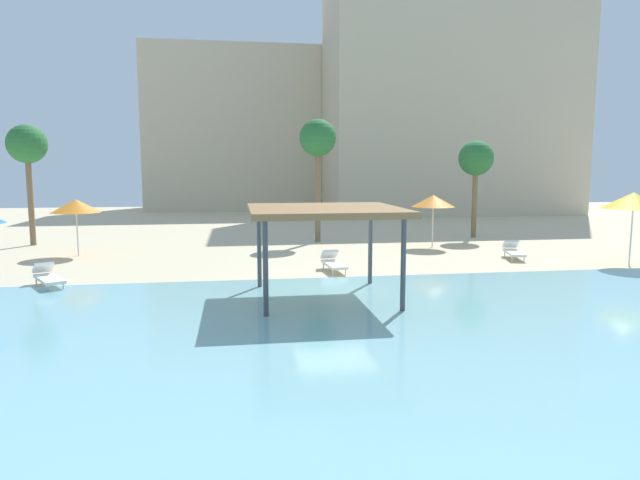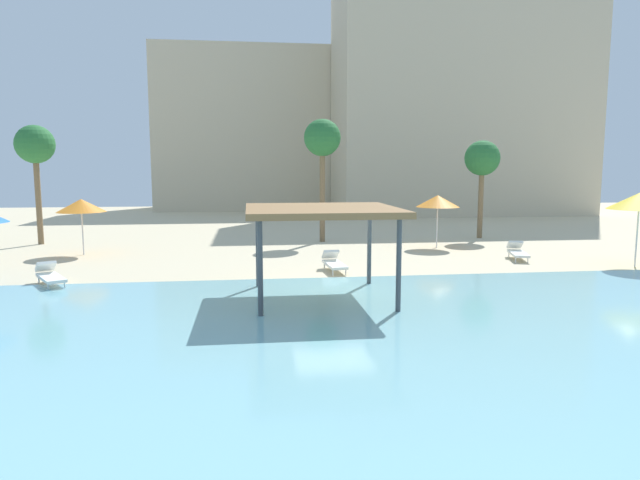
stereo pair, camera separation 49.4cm
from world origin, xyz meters
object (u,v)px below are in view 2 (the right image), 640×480
Objects in this scene: beach_umbrella_yellow_0 at (639,201)px; beach_umbrella_orange_3 at (81,206)px; palm_tree_2 at (322,141)px; beach_umbrella_orange_1 at (438,201)px; lounge_chair_1 at (517,251)px; shade_pavilion at (322,213)px; lounge_chair_0 at (334,262)px; lounge_chair_2 at (50,275)px; palm_tree_1 at (482,160)px; palm_tree_0 at (35,147)px.

beach_umbrella_yellow_0 reaches higher than beach_umbrella_orange_3.
beach_umbrella_yellow_0 is at bearing -38.69° from palm_tree_2.
beach_umbrella_yellow_0 reaches higher than beach_umbrella_orange_1.
beach_umbrella_yellow_0 is at bearing 73.93° from lounge_chair_1.
shade_pavilion reaches higher than lounge_chair_0.
palm_tree_2 is (10.34, 9.69, 4.89)m from lounge_chair_2.
beach_umbrella_yellow_0 is 1.49× the size of lounge_chair_0.
beach_umbrella_orange_3 is 1.28× the size of lounge_chair_0.
palm_tree_1 is (-2.38, 9.36, 1.70)m from beach_umbrella_yellow_0.
shade_pavilion is 0.69× the size of palm_tree_2.
palm_tree_1 is (9.47, 8.77, 3.94)m from lounge_chair_0.
shade_pavilion is 18.68m from palm_tree_0.
shade_pavilion is 2.24× the size of lounge_chair_2.
lounge_chair_2 is 0.37× the size of palm_tree_1.
shade_pavilion reaches higher than lounge_chair_1.
shade_pavilion is at bearing -47.21° from palm_tree_0.
beach_umbrella_orange_1 is at bearing 55.02° from shade_pavilion.
lounge_chair_0 is at bearing -26.68° from beach_umbrella_orange_3.
beach_umbrella_yellow_0 is at bearing -14.68° from beach_umbrella_orange_3.
lounge_chair_1 is 18.05m from lounge_chair_2.
shade_pavilion is 16.94m from palm_tree_1.
lounge_chair_0 is 0.36× the size of palm_tree_1.
palm_tree_0 is 1.12× the size of palm_tree_1.
lounge_chair_2 is (-17.80, -3.01, 0.00)m from lounge_chair_1.
shade_pavilion is 13.44m from beach_umbrella_yellow_0.
lounge_chair_1 is at bearing -41.86° from palm_tree_2.
beach_umbrella_orange_1 reaches higher than lounge_chair_2.
beach_umbrella_orange_1 is at bearing 83.70° from lounge_chair_2.
palm_tree_1 is at bearing 87.82° from lounge_chair_2.
shade_pavilion is at bearing -45.73° from beach_umbrella_orange_3.
palm_tree_2 reaches higher than shade_pavilion.
lounge_chair_0 is 9.72m from palm_tree_2.
beach_umbrella_orange_1 is 8.30m from lounge_chair_0.
palm_tree_0 is at bearing 132.79° from shade_pavilion.
palm_tree_0 is (-12.59, 13.60, 2.33)m from shade_pavilion.
beach_umbrella_orange_1 is at bearing 128.62° from lounge_chair_0.
lounge_chair_2 is 0.33× the size of palm_tree_0.
lounge_chair_1 is at bearing -19.05° from palm_tree_0.
beach_umbrella_orange_3 is at bearing -164.37° from palm_tree_2.
beach_umbrella_yellow_0 is 1.14× the size of beach_umbrella_orange_1.
lounge_chair_1 is (2.22, -3.82, -1.92)m from beach_umbrella_orange_1.
palm_tree_0 is at bearing -93.71° from lounge_chair_1.
lounge_chair_0 is (-5.90, -5.51, -1.92)m from beach_umbrella_orange_1.
palm_tree_2 is (1.70, 12.77, 2.68)m from shade_pavilion.
palm_tree_1 is at bearing 128.39° from lounge_chair_0.
beach_umbrella_yellow_0 is at bearing -45.70° from beach_umbrella_orange_1.
lounge_chair_0 and lounge_chair_2 have the same top height.
lounge_chair_1 is 23.46m from palm_tree_0.
beach_umbrella_orange_3 reaches higher than lounge_chair_0.
lounge_chair_2 is (-15.58, -6.83, -1.92)m from beach_umbrella_orange_1.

